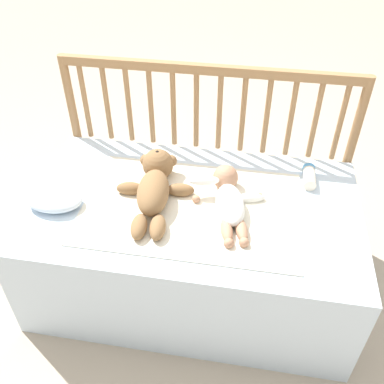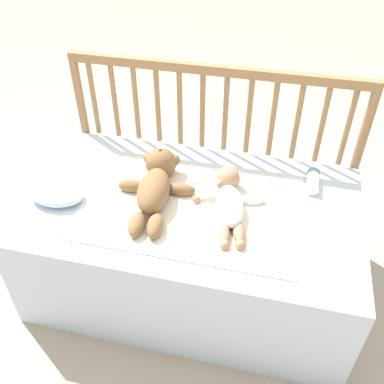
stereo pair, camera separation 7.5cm
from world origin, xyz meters
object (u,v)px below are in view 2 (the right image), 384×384
at_px(baby_bottle, 313,180).
at_px(small_pillow, 57,193).
at_px(baby, 229,200).
at_px(teddy_bear, 156,184).

bearing_deg(baby_bottle, small_pillow, -161.32).
relative_size(baby, small_pillow, 1.79).
distance_m(baby, small_pillow, 0.63).
xyz_separation_m(baby, baby_bottle, (0.29, 0.21, -0.01)).
relative_size(baby_bottle, small_pillow, 0.69).
distance_m(baby_bottle, small_pillow, 0.96).
bearing_deg(teddy_bear, baby_bottle, 19.03).
height_order(teddy_bear, small_pillow, teddy_bear).
bearing_deg(teddy_bear, baby, -2.90).
height_order(baby, small_pillow, baby).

